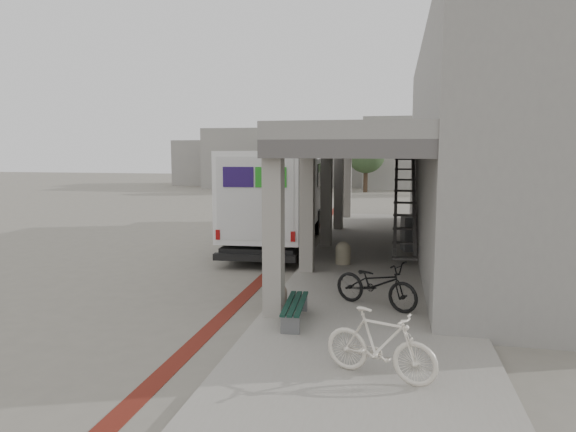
% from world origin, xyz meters
% --- Properties ---
extents(ground, '(120.00, 120.00, 0.00)m').
position_xyz_m(ground, '(0.00, 0.00, 0.00)').
color(ground, slate).
rests_on(ground, ground).
extents(bike_lane_stripe, '(0.35, 40.00, 0.01)m').
position_xyz_m(bike_lane_stripe, '(1.00, 2.00, 0.01)').
color(bike_lane_stripe, maroon).
rests_on(bike_lane_stripe, ground).
extents(sidewalk, '(4.40, 28.00, 0.12)m').
position_xyz_m(sidewalk, '(4.00, 0.00, 0.06)').
color(sidewalk, gray).
rests_on(sidewalk, ground).
extents(transit_building, '(7.60, 17.00, 7.00)m').
position_xyz_m(transit_building, '(6.83, 4.50, 3.40)').
color(transit_building, gray).
rests_on(transit_building, ground).
extents(distant_backdrop, '(28.00, 10.00, 6.50)m').
position_xyz_m(distant_backdrop, '(-2.84, 35.89, 2.70)').
color(distant_backdrop, gray).
rests_on(distant_backdrop, ground).
extents(tree_left, '(3.20, 3.20, 4.80)m').
position_xyz_m(tree_left, '(-5.00, 28.00, 3.18)').
color(tree_left, '#38281C').
rests_on(tree_left, ground).
extents(tree_mid, '(3.20, 3.20, 4.80)m').
position_xyz_m(tree_mid, '(2.00, 30.00, 3.18)').
color(tree_mid, '#38281C').
rests_on(tree_mid, ground).
extents(tree_right, '(3.20, 3.20, 4.80)m').
position_xyz_m(tree_right, '(10.00, 29.00, 3.18)').
color(tree_right, '#38281C').
rests_on(tree_right, ground).
extents(fedex_truck, '(2.95, 8.23, 3.46)m').
position_xyz_m(fedex_truck, '(0.30, 4.61, 1.84)').
color(fedex_truck, black).
rests_on(fedex_truck, ground).
extents(bench, '(0.47, 1.68, 0.39)m').
position_xyz_m(bench, '(2.60, -3.80, 0.40)').
color(bench, slate).
rests_on(bench, sidewalk).
extents(bollard_near, '(0.37, 0.37, 0.55)m').
position_xyz_m(bollard_near, '(2.10, -3.05, 0.39)').
color(bollard_near, gray).
rests_on(bollard_near, sidewalk).
extents(bollard_far, '(0.45, 0.45, 0.67)m').
position_xyz_m(bollard_far, '(3.00, 1.61, 0.46)').
color(bollard_far, gray).
rests_on(bollard_far, sidewalk).
extents(utility_cabinet, '(0.65, 0.78, 1.15)m').
position_xyz_m(utility_cabinet, '(5.00, 4.20, 0.69)').
color(utility_cabinet, slate).
rests_on(utility_cabinet, sidewalk).
extents(bicycle_black, '(2.05, 1.51, 1.03)m').
position_xyz_m(bicycle_black, '(4.12, -2.50, 0.63)').
color(bicycle_black, black).
rests_on(bicycle_black, sidewalk).
extents(bicycle_cream, '(1.80, 1.06, 1.04)m').
position_xyz_m(bicycle_cream, '(4.32, -6.03, 0.64)').
color(bicycle_cream, silver).
rests_on(bicycle_cream, sidewalk).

